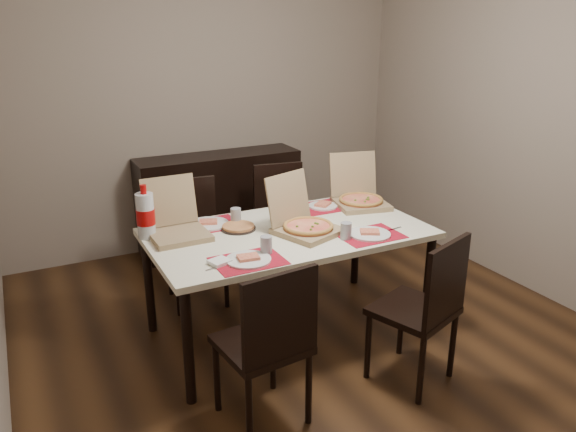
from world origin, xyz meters
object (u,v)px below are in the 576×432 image
(sideboard, at_px, (220,202))
(chair_near_left, at_px, (268,340))
(chair_near_right, at_px, (425,305))
(soda_bottle, at_px, (146,216))
(dining_table, at_px, (288,240))
(chair_far_right, at_px, (282,215))
(dip_bowl, at_px, (279,220))
(pizza_box_center, at_px, (305,224))
(chair_far_left, at_px, (193,235))

(sideboard, xyz_separation_m, chair_near_left, (-0.66, -2.48, 0.06))
(sideboard, height_order, chair_near_left, chair_near_left)
(chair_near_right, bearing_deg, soda_bottle, 137.81)
(dining_table, distance_m, chair_far_right, 1.00)
(chair_near_right, bearing_deg, chair_far_right, 91.04)
(dip_bowl, bearing_deg, soda_bottle, 172.55)
(dining_table, relative_size, dip_bowl, 14.59)
(soda_bottle, bearing_deg, pizza_box_center, -21.81)
(dining_table, xyz_separation_m, chair_near_right, (0.44, -0.87, -0.17))
(chair_far_right, bearing_deg, soda_bottle, -154.19)
(sideboard, xyz_separation_m, soda_bottle, (-0.99, -1.38, 0.45))
(pizza_box_center, bearing_deg, chair_near_right, -65.86)
(dip_bowl, bearing_deg, sideboard, 85.71)
(chair_far_right, bearing_deg, sideboard, 108.97)
(chair_far_left, bearing_deg, dip_bowl, -55.11)
(dining_table, height_order, chair_far_right, chair_far_right)
(sideboard, height_order, soda_bottle, soda_bottle)
(chair_far_right, bearing_deg, dining_table, -114.13)
(sideboard, bearing_deg, chair_far_left, -121.55)
(pizza_box_center, xyz_separation_m, dip_bowl, (-0.05, 0.26, -0.04))
(sideboard, bearing_deg, chair_near_left, -104.89)
(sideboard, relative_size, chair_far_right, 1.61)
(chair_near_left, relative_size, chair_far_right, 1.00)
(dining_table, height_order, dip_bowl, dip_bowl)
(chair_far_right, xyz_separation_m, dip_bowl, (-0.38, -0.72, 0.25))
(pizza_box_center, bearing_deg, dining_table, 135.02)
(chair_near_right, relative_size, chair_far_right, 1.00)
(chair_far_left, distance_m, chair_far_right, 0.81)
(chair_far_left, xyz_separation_m, dip_bowl, (0.43, -0.61, 0.25))
(chair_near_right, height_order, dip_bowl, chair_near_right)
(chair_far_right, relative_size, dip_bowl, 7.54)
(sideboard, distance_m, soda_bottle, 1.76)
(chair_far_right, bearing_deg, chair_near_right, -88.96)
(dip_bowl, bearing_deg, chair_far_right, 62.34)
(chair_far_left, xyz_separation_m, soda_bottle, (-0.45, -0.50, 0.38))
(chair_near_right, xyz_separation_m, chair_far_right, (-0.03, 1.77, 0.00))
(pizza_box_center, distance_m, dip_bowl, 0.27)
(chair_near_left, relative_size, soda_bottle, 2.69)
(chair_far_left, height_order, soda_bottle, soda_bottle)
(dining_table, xyz_separation_m, chair_near_left, (-0.52, -0.80, -0.17))
(sideboard, relative_size, soda_bottle, 4.34)
(sideboard, bearing_deg, pizza_box_center, -91.88)
(chair_near_right, bearing_deg, sideboard, 96.68)
(dining_table, relative_size, chair_far_right, 1.94)
(dining_table, xyz_separation_m, soda_bottle, (-0.85, 0.29, 0.21))
(dip_bowl, bearing_deg, chair_far_left, 124.89)
(chair_near_right, bearing_deg, dip_bowl, 111.31)
(sideboard, bearing_deg, dip_bowl, -94.29)
(sideboard, distance_m, chair_near_right, 2.57)
(pizza_box_center, bearing_deg, chair_far_right, 71.72)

